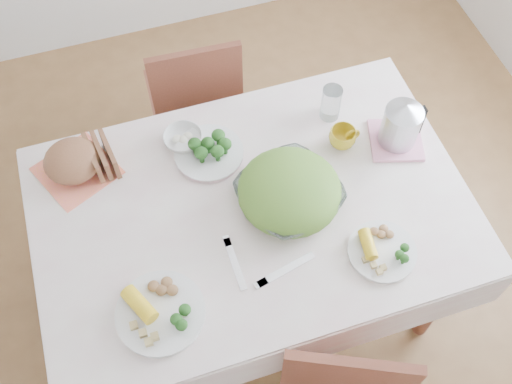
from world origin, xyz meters
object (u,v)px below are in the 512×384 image
object	(u,v)px
salad_bowl	(289,195)
yellow_mug	(342,138)
electric_kettle	(402,121)
chair_far	(193,90)
dining_table	(253,255)
dinner_plate_left	(161,313)
dinner_plate_right	(382,251)

from	to	relation	value
salad_bowl	yellow_mug	world-z (taller)	salad_bowl
salad_bowl	electric_kettle	xyz separation A→B (m)	(0.46, 0.12, 0.08)
chair_far	dining_table	bearing A→B (deg)	94.18
dining_table	salad_bowl	bearing A→B (deg)	-7.03
dinner_plate_left	electric_kettle	world-z (taller)	electric_kettle
electric_kettle	salad_bowl	bearing A→B (deg)	-147.45
dinner_plate_right	dining_table	bearing A→B (deg)	139.75
salad_bowl	dinner_plate_left	distance (m)	0.58
dinner_plate_left	electric_kettle	size ratio (longest dim) A/B	1.47
yellow_mug	electric_kettle	world-z (taller)	electric_kettle
chair_far	electric_kettle	size ratio (longest dim) A/B	4.61
salad_bowl	chair_far	bearing A→B (deg)	99.76
dinner_plate_left	electric_kettle	xyz separation A→B (m)	(0.98, 0.39, 0.11)
salad_bowl	electric_kettle	world-z (taller)	electric_kettle
dinner_plate_right	yellow_mug	world-z (taller)	yellow_mug
dinner_plate_left	dinner_plate_right	distance (m)	0.74
chair_far	electric_kettle	world-z (taller)	electric_kettle
dinner_plate_right	electric_kettle	bearing A→B (deg)	59.52
dinner_plate_left	dinner_plate_right	bearing A→B (deg)	-1.25
electric_kettle	dinner_plate_left	bearing A→B (deg)	-140.48
dining_table	dinner_plate_right	xyz separation A→B (m)	(0.35, -0.30, 0.40)
chair_far	salad_bowl	size ratio (longest dim) A/B	2.64
dining_table	dinner_plate_right	bearing A→B (deg)	-40.25
yellow_mug	chair_far	bearing A→B (deg)	121.22
dinner_plate_right	yellow_mug	size ratio (longest dim) A/B	2.28
electric_kettle	dinner_plate_right	bearing A→B (deg)	-102.53
dining_table	electric_kettle	size ratio (longest dim) A/B	7.30
chair_far	salad_bowl	bearing A→B (deg)	102.63
chair_far	dinner_plate_left	size ratio (longest dim) A/B	3.14
chair_far	salad_bowl	xyz separation A→B (m)	(0.15, -0.85, 0.34)
dinner_plate_left	dining_table	bearing A→B (deg)	35.96
salad_bowl	dinner_plate_left	size ratio (longest dim) A/B	1.19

